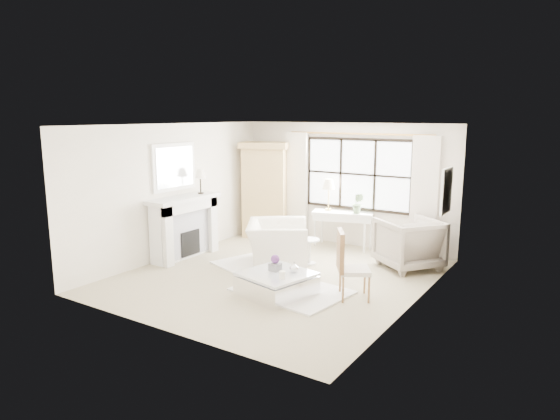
{
  "coord_description": "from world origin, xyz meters",
  "views": [
    {
      "loc": [
        4.75,
        -7.19,
        2.88
      ],
      "look_at": [
        -0.06,
        0.2,
        1.18
      ],
      "focal_mm": 32.0,
      "sensor_mm": 36.0,
      "label": 1
    }
  ],
  "objects_px": {
    "armoire": "(265,189)",
    "console_table": "(342,230)",
    "club_armchair": "(277,244)",
    "coffee_table": "(277,284)"
  },
  "relations": [
    {
      "from": "club_armchair",
      "to": "coffee_table",
      "type": "xyz_separation_m",
      "value": [
        0.9,
        -1.39,
        -0.24
      ]
    },
    {
      "from": "club_armchair",
      "to": "coffee_table",
      "type": "relative_size",
      "value": 1.07
    },
    {
      "from": "console_table",
      "to": "coffee_table",
      "type": "relative_size",
      "value": 1.14
    },
    {
      "from": "console_table",
      "to": "coffee_table",
      "type": "height_order",
      "value": "console_table"
    },
    {
      "from": "club_armchair",
      "to": "console_table",
      "type": "bearing_deg",
      "value": -47.13
    },
    {
      "from": "armoire",
      "to": "console_table",
      "type": "bearing_deg",
      "value": -18.58
    },
    {
      "from": "armoire",
      "to": "console_table",
      "type": "distance_m",
      "value": 2.14
    },
    {
      "from": "console_table",
      "to": "club_armchair",
      "type": "relative_size",
      "value": 1.07
    },
    {
      "from": "armoire",
      "to": "club_armchair",
      "type": "bearing_deg",
      "value": -69.55
    },
    {
      "from": "console_table",
      "to": "club_armchair",
      "type": "distance_m",
      "value": 1.89
    }
  ]
}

